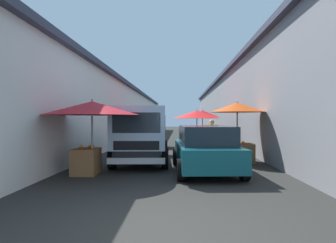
{
  "coord_description": "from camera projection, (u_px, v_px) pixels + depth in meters",
  "views": [
    {
      "loc": [
        -3.89,
        -0.25,
        1.66
      ],
      "look_at": [
        8.51,
        0.28,
        1.56
      ],
      "focal_mm": 29.27,
      "sensor_mm": 36.0,
      "label": 1
    }
  ],
  "objects": [
    {
      "name": "fruit_stall_far_left",
      "position": [
        91.0,
        115.0,
        8.11
      ],
      "size": [
        2.84,
        2.84,
        2.27
      ],
      "color": "#9E9EA3",
      "rests_on": "ground"
    },
    {
      "name": "building_left_whitewash",
      "position": [
        80.0,
        113.0,
        19.93
      ],
      "size": [
        49.8,
        7.5,
        4.28
      ],
      "color": "silver",
      "rests_on": "ground"
    },
    {
      "name": "building_right_concrete",
      "position": [
        275.0,
        107.0,
        19.33
      ],
      "size": [
        49.8,
        7.5,
        5.08
      ],
      "color": "gray",
      "rests_on": "ground"
    },
    {
      "name": "fruit_stall_mid_lane",
      "position": [
        238.0,
        118.0,
        10.67
      ],
      "size": [
        2.12,
        2.12,
        2.39
      ],
      "color": "#9E9EA3",
      "rests_on": "ground"
    },
    {
      "name": "fruit_stall_near_right",
      "position": [
        197.0,
        117.0,
        15.7
      ],
      "size": [
        2.75,
        2.75,
        2.25
      ],
      "color": "#9E9EA3",
      "rests_on": "ground"
    },
    {
      "name": "delivery_truck",
      "position": [
        140.0,
        137.0,
        9.77
      ],
      "size": [
        5.01,
        2.18,
        2.08
      ],
      "color": "black",
      "rests_on": "ground"
    },
    {
      "name": "plastic_stool",
      "position": [
        204.0,
        154.0,
        10.35
      ],
      "size": [
        0.3,
        0.3,
        0.43
      ],
      "color": "#1E8C3F",
      "rests_on": "ground"
    },
    {
      "name": "ground",
      "position": [
        176.0,
        145.0,
        17.4
      ],
      "size": [
        90.0,
        90.0,
        0.0
      ],
      "primitive_type": "plane",
      "color": "#282826"
    },
    {
      "name": "fruit_stall_near_left",
      "position": [
        140.0,
        119.0,
        16.73
      ],
      "size": [
        2.59,
        2.59,
        2.22
      ],
      "color": "#9E9EA3",
      "rests_on": "ground"
    },
    {
      "name": "fruit_stall_far_right",
      "position": [
        203.0,
        119.0,
        18.29
      ],
      "size": [
        2.12,
        2.12,
        2.34
      ],
      "color": "#9E9EA3",
      "rests_on": "ground"
    },
    {
      "name": "hatchback_car",
      "position": [
        205.0,
        148.0,
        8.64
      ],
      "size": [
        4.01,
        2.12,
        1.45
      ],
      "color": "#0F4C56",
      "rests_on": "ground"
    },
    {
      "name": "vendor_by_crates",
      "position": [
        212.0,
        135.0,
        11.99
      ],
      "size": [
        0.33,
        0.63,
        1.65
      ],
      "color": "navy",
      "rests_on": "ground"
    }
  ]
}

